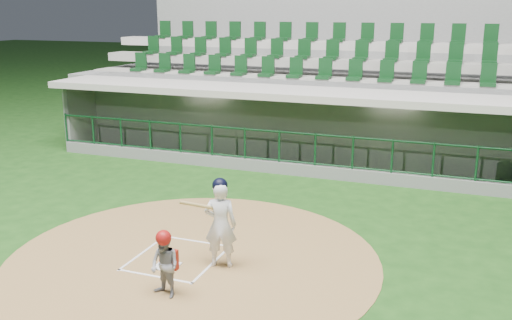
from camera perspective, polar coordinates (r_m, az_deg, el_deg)
The scene contains 8 objects.
ground at distance 11.55m, azimuth -7.17°, elevation -9.15°, with size 120.00×120.00×0.00m, color #173F12.
dirt_circle at distance 11.26m, azimuth -6.27°, elevation -9.75°, with size 7.20×7.20×0.01m, color brown.
home_plate at distance 10.98m, azimuth -8.89°, elevation -10.41°, with size 0.43×0.43×0.02m, color silver.
batter_box_chalk at distance 11.30m, azimuth -7.88°, elevation -9.64°, with size 1.55×1.80×0.01m.
dugout_structure at distance 18.17m, azimuth 4.57°, elevation 3.06°, with size 16.40×3.70×3.00m.
seating_deck at distance 21.06m, azimuth 6.63°, elevation 5.95°, with size 17.00×6.72×5.15m.
batter at distance 10.57m, azimuth -3.59°, elevation -6.25°, with size 0.88×0.91×1.72m.
catcher at distance 9.71m, azimuth -9.10°, elevation -10.21°, with size 0.64×0.56×1.18m.
Camera 1 is at (5.01, -9.28, 4.70)m, focal length 40.00 mm.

